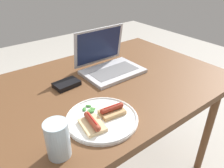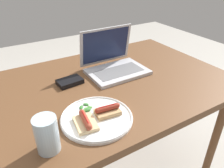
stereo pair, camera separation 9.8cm
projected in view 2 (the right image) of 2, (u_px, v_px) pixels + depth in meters
desk at (109, 93)px, 1.15m from camera, size 1.25×0.84×0.73m
laptop at (114, 64)px, 1.21m from camera, size 0.32×0.26×0.23m
plate at (97, 117)px, 0.86m from camera, size 0.28×0.28×0.02m
sausage_toast_left at (85, 122)px, 0.81m from camera, size 0.09×0.11×0.04m
sausage_toast_middle at (108, 111)px, 0.87m from camera, size 0.11×0.07×0.04m
salad_pile at (86, 108)px, 0.90m from camera, size 0.06×0.07×0.01m
drinking_glass at (47, 135)px, 0.69m from camera, size 0.08×0.08×0.13m
external_drive at (70, 82)px, 1.10m from camera, size 0.13×0.09×0.02m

